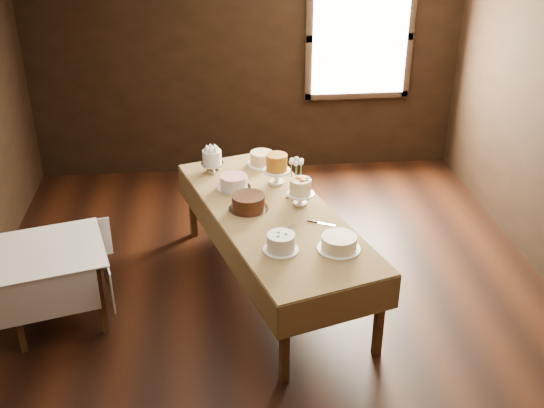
{
  "coord_description": "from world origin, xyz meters",
  "views": [
    {
      "loc": [
        -0.47,
        -4.38,
        3.37
      ],
      "look_at": [
        0.0,
        0.2,
        0.95
      ],
      "focal_mm": 42.87,
      "sensor_mm": 36.0,
      "label": 1
    }
  ],
  "objects": [
    {
      "name": "floor",
      "position": [
        0.0,
        0.0,
        0.0
      ],
      "size": [
        5.0,
        6.0,
        0.01
      ],
      "primitive_type": "cube",
      "color": "black",
      "rests_on": "ground"
    },
    {
      "name": "wall_back",
      "position": [
        0.0,
        3.0,
        1.4
      ],
      "size": [
        5.0,
        0.02,
        2.8
      ],
      "primitive_type": "cube",
      "color": "black",
      "rests_on": "ground"
    },
    {
      "name": "window",
      "position": [
        1.3,
        2.94,
        1.6
      ],
      "size": [
        1.1,
        0.05,
        1.3
      ],
      "primitive_type": "cube",
      "color": "#FFEABF",
      "rests_on": "wall_back"
    },
    {
      "name": "display_table",
      "position": [
        0.03,
        0.42,
        0.71
      ],
      "size": [
        1.63,
        2.63,
        0.76
      ],
      "rotation": [
        0.0,
        0.0,
        0.29
      ],
      "color": "#412B18",
      "rests_on": "ground"
    },
    {
      "name": "side_table",
      "position": [
        -1.76,
        0.13,
        0.6
      ],
      "size": [
        0.99,
        0.99,
        0.68
      ],
      "rotation": [
        0.0,
        0.0,
        0.26
      ],
      "color": "#412B18",
      "rests_on": "ground"
    },
    {
      "name": "cake_meringue",
      "position": [
        -0.46,
        1.27,
        0.87
      ],
      "size": [
        0.25,
        0.25,
        0.23
      ],
      "color": "silver",
      "rests_on": "display_table"
    },
    {
      "name": "cake_speckled",
      "position": [
        0.02,
        1.39,
        0.82
      ],
      "size": [
        0.28,
        0.28,
        0.13
      ],
      "color": "white",
      "rests_on": "display_table"
    },
    {
      "name": "cake_lattice",
      "position": [
        -0.28,
        0.89,
        0.82
      ],
      "size": [
        0.35,
        0.35,
        0.11
      ],
      "color": "silver",
      "rests_on": "display_table"
    },
    {
      "name": "cake_caramel",
      "position": [
        0.12,
        0.97,
        0.89
      ],
      "size": [
        0.26,
        0.26,
        0.29
      ],
      "color": "white",
      "rests_on": "display_table"
    },
    {
      "name": "cake_chocolate",
      "position": [
        -0.17,
        0.48,
        0.83
      ],
      "size": [
        0.4,
        0.4,
        0.13
      ],
      "color": "silver",
      "rests_on": "display_table"
    },
    {
      "name": "cake_flowers",
      "position": [
        0.28,
        0.53,
        0.87
      ],
      "size": [
        0.25,
        0.25,
        0.25
      ],
      "color": "white",
      "rests_on": "display_table"
    },
    {
      "name": "cake_swirl",
      "position": [
        0.03,
        -0.21,
        0.83
      ],
      "size": [
        0.29,
        0.29,
        0.14
      ],
      "color": "white",
      "rests_on": "display_table"
    },
    {
      "name": "cake_cream",
      "position": [
        0.47,
        -0.24,
        0.82
      ],
      "size": [
        0.34,
        0.34,
        0.12
      ],
      "color": "white",
      "rests_on": "display_table"
    },
    {
      "name": "cake_server_a",
      "position": [
        0.13,
        0.12,
        0.77
      ],
      "size": [
        0.19,
        0.18,
        0.01
      ],
      "primitive_type": "cube",
      "rotation": [
        0.0,
        0.0,
        0.75
      ],
      "color": "silver",
      "rests_on": "display_table"
    },
    {
      "name": "cake_server_b",
      "position": [
        0.44,
        0.15,
        0.77
      ],
      "size": [
        0.22,
        0.13,
        0.01
      ],
      "primitive_type": "cube",
      "rotation": [
        0.0,
        0.0,
        -0.47
      ],
      "color": "silver",
      "rests_on": "display_table"
    },
    {
      "name": "cake_server_c",
      "position": [
        -0.13,
        0.73,
        0.77
      ],
      "size": [
        0.16,
        0.21,
        0.01
      ],
      "primitive_type": "cube",
      "rotation": [
        0.0,
        0.0,
        2.17
      ],
      "color": "silver",
      "rests_on": "display_table"
    },
    {
      "name": "cake_server_d",
      "position": [
        0.26,
        0.78,
        0.77
      ],
      "size": [
        0.15,
        0.22,
        0.01
      ],
      "primitive_type": "cube",
      "rotation": [
        0.0,
        0.0,
        1.0
      ],
      "color": "silver",
      "rests_on": "display_table"
    },
    {
      "name": "flower_vase",
      "position": [
        0.27,
        0.76,
        0.82
      ],
      "size": [
        0.13,
        0.13,
        0.12
      ],
      "primitive_type": "imported",
      "rotation": [
        0.0,
        0.0,
        2.99
      ],
      "color": "#2D2823",
      "rests_on": "display_table"
    },
    {
      "name": "flower_bouquet",
      "position": [
        0.27,
        0.76,
        1.0
      ],
      "size": [
        0.14,
        0.14,
        0.2
      ],
      "primitive_type": null,
      "color": "white",
      "rests_on": "flower_vase"
    }
  ]
}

